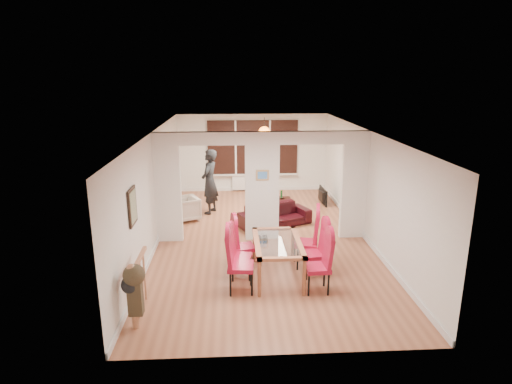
{
  "coord_description": "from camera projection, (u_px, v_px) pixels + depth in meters",
  "views": [
    {
      "loc": [
        -0.7,
        -9.72,
        3.85
      ],
      "look_at": [
        -0.11,
        0.6,
        1.0
      ],
      "focal_mm": 30.0,
      "sensor_mm": 36.0,
      "label": 1
    }
  ],
  "objects": [
    {
      "name": "bottle",
      "position": [
        281.0,
        194.0,
        12.97
      ],
      "size": [
        0.06,
        0.06,
        0.25
      ],
      "primitive_type": "cylinder",
      "color": "#143F19",
      "rests_on": "coffee_table"
    },
    {
      "name": "person",
      "position": [
        210.0,
        182.0,
        12.09
      ],
      "size": [
        0.78,
        0.64,
        1.85
      ],
      "primitive_type": "imported",
      "rotation": [
        0.0,
        0.0,
        -1.9
      ],
      "color": "black",
      "rests_on": "floor"
    },
    {
      "name": "dining_chair_rb",
      "position": [
        315.0,
        250.0,
        8.34
      ],
      "size": [
        0.48,
        0.48,
        1.08
      ],
      "primitive_type": null,
      "rotation": [
        0.0,
        0.0,
        0.12
      ],
      "color": "maroon",
      "rests_on": "floor"
    },
    {
      "name": "dining_chair_lb",
      "position": [
        241.0,
        253.0,
        8.27
      ],
      "size": [
        0.48,
        0.48,
        1.01
      ],
      "primitive_type": null,
      "rotation": [
        0.0,
        0.0,
        -0.21
      ],
      "color": "maroon",
      "rests_on": "floor"
    },
    {
      "name": "dining_chair_la",
      "position": [
        241.0,
        262.0,
        7.73
      ],
      "size": [
        0.5,
        0.5,
        1.16
      ],
      "primitive_type": null,
      "rotation": [
        0.0,
        0.0,
        -0.08
      ],
      "color": "maroon",
      "rests_on": "floor"
    },
    {
      "name": "sofa",
      "position": [
        275.0,
        215.0,
        11.26
      ],
      "size": [
        2.02,
        1.43,
        0.55
      ],
      "primitive_type": "imported",
      "rotation": [
        0.0,
        0.0,
        0.42
      ],
      "color": "black",
      "rests_on": "floor"
    },
    {
      "name": "shoes",
      "position": [
        262.0,
        240.0,
        10.17
      ],
      "size": [
        0.26,
        0.28,
        0.11
      ],
      "primitive_type": null,
      "color": "black",
      "rests_on": "floor"
    },
    {
      "name": "coffee_table",
      "position": [
        275.0,
        202.0,
        12.97
      ],
      "size": [
        0.99,
        0.5,
        0.23
      ],
      "primitive_type": null,
      "rotation": [
        0.0,
        0.0,
        -0.01
      ],
      "color": "black",
      "rests_on": "floor"
    },
    {
      "name": "room_walls",
      "position": [
        262.0,
        187.0,
        10.07
      ],
      "size": [
        5.0,
        9.0,
        2.6
      ],
      "primitive_type": null,
      "color": "silver",
      "rests_on": "floor"
    },
    {
      "name": "bowl",
      "position": [
        281.0,
        198.0,
        12.92
      ],
      "size": [
        0.2,
        0.2,
        0.05
      ],
      "primitive_type": "imported",
      "color": "black",
      "rests_on": "coffee_table"
    },
    {
      "name": "pendant_light",
      "position": [
        264.0,
        132.0,
        13.04
      ],
      "size": [
        0.36,
        0.36,
        0.36
      ],
      "primitive_type": "sphere",
      "color": "orange",
      "rests_on": "room_walls"
    },
    {
      "name": "bay_window_blinds",
      "position": [
        253.0,
        147.0,
        14.29
      ],
      "size": [
        3.0,
        0.08,
        1.8
      ],
      "primitive_type": "cube",
      "color": "black",
      "rests_on": "room_walls"
    },
    {
      "name": "floor",
      "position": [
        262.0,
        238.0,
        10.42
      ],
      "size": [
        5.0,
        9.0,
        0.01
      ],
      "primitive_type": "cube",
      "color": "#9D5C3F",
      "rests_on": "ground"
    },
    {
      "name": "wall_poster",
      "position": [
        132.0,
        207.0,
        7.55
      ],
      "size": [
        0.04,
        0.52,
        0.67
      ],
      "primitive_type": "cube",
      "color": "gray",
      "rests_on": "room_walls"
    },
    {
      "name": "pillar_photo",
      "position": [
        262.0,
        175.0,
        9.9
      ],
      "size": [
        0.3,
        0.03,
        0.25
      ],
      "primitive_type": "cube",
      "color": "#4C8CD8",
      "rests_on": "divider_wall"
    },
    {
      "name": "dining_chair_rc",
      "position": [
        306.0,
        239.0,
        8.77
      ],
      "size": [
        0.55,
        0.55,
        1.18
      ],
      "primitive_type": null,
      "rotation": [
        0.0,
        0.0,
        -0.2
      ],
      "color": "maroon",
      "rests_on": "floor"
    },
    {
      "name": "radiator",
      "position": [
        253.0,
        182.0,
        14.57
      ],
      "size": [
        1.4,
        0.08,
        0.5
      ],
      "primitive_type": "cube",
      "color": "white",
      "rests_on": "floor"
    },
    {
      "name": "dining_table",
      "position": [
        277.0,
        259.0,
        8.32
      ],
      "size": [
        0.9,
        1.61,
        0.75
      ],
      "primitive_type": null,
      "color": "#985638",
      "rests_on": "floor"
    },
    {
      "name": "divider_wall",
      "position": [
        262.0,
        187.0,
        10.07
      ],
      "size": [
        5.0,
        0.18,
        2.6
      ],
      "primitive_type": "cube",
      "color": "white",
      "rests_on": "floor"
    },
    {
      "name": "dining_chair_lc",
      "position": [
        244.0,
        244.0,
        8.73
      ],
      "size": [
        0.49,
        0.49,
        1.03
      ],
      "primitive_type": null,
      "rotation": [
        0.0,
        0.0,
        0.23
      ],
      "color": "maroon",
      "rests_on": "floor"
    },
    {
      "name": "stair_newel",
      "position": [
        140.0,
        281.0,
        7.07
      ],
      "size": [
        0.4,
        1.2,
        1.1
      ],
      "primitive_type": null,
      "color": "#AE704F",
      "rests_on": "floor"
    },
    {
      "name": "armchair",
      "position": [
        185.0,
        209.0,
        11.64
      ],
      "size": [
        0.92,
        0.93,
        0.65
      ],
      "primitive_type": "imported",
      "rotation": [
        0.0,
        0.0,
        -1.16
      ],
      "color": "beige",
      "rests_on": "floor"
    },
    {
      "name": "television",
      "position": [
        320.0,
        196.0,
        13.15
      ],
      "size": [
        0.86,
        0.15,
        0.49
      ],
      "primitive_type": "imported",
      "rotation": [
        0.0,
        0.0,
        1.62
      ],
      "color": "black",
      "rests_on": "floor"
    },
    {
      "name": "dining_chair_ra",
      "position": [
        317.0,
        264.0,
        7.74
      ],
      "size": [
        0.46,
        0.46,
        1.09
      ],
      "primitive_type": null,
      "rotation": [
        0.0,
        0.0,
        0.05
      ],
      "color": "maroon",
      "rests_on": "floor"
    }
  ]
}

